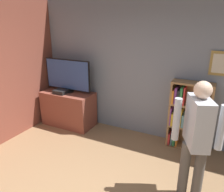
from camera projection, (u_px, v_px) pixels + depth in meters
The scene contains 7 objects.
wall_back at pixel (151, 71), 4.23m from camera, with size 6.80×0.09×2.70m.
wall_side_brick at pixel (5, 72), 4.13m from camera, with size 0.06×4.21×2.70m.
tv_ledge at pixel (69, 108), 4.96m from camera, with size 1.16×0.58×0.77m.
television at pixel (68, 75), 4.74m from camera, with size 1.11×0.22×0.73m.
game_console at pixel (60, 92), 4.74m from camera, with size 0.28×0.21×0.08m.
bookshelf at pixel (185, 116), 3.99m from camera, with size 0.71×0.28×1.28m.
person at pixel (197, 133), 2.68m from camera, with size 0.60×0.51×1.64m.
Camera 1 is at (1.19, -1.40, 2.29)m, focal length 35.00 mm.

